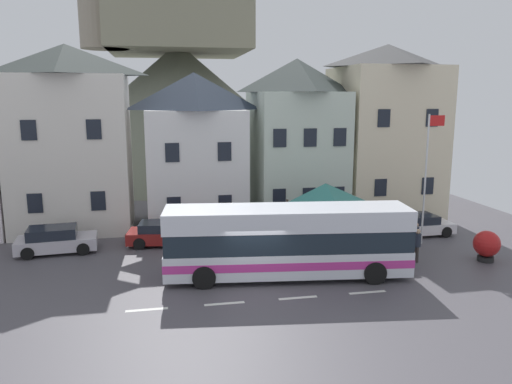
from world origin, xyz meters
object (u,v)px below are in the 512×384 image
object	(u,v)px
pedestrian_03	(393,240)
public_bench	(285,230)
townhouse_01	(71,139)
pedestrian_00	(417,242)
townhouse_03	(296,140)
pedestrian_02	(416,236)
parked_car_01	(56,240)
pedestrian_01	(383,239)
parked_car_02	(167,233)
flagpole	(427,170)
hilltop_castle	(179,102)
transit_bus	(287,242)
townhouse_02	(195,150)
parked_car_03	(318,226)
parked_car_00	(417,225)
harbour_buoy	(487,245)
townhouse_04	(384,131)
bus_shelter	(325,194)

from	to	relation	value
pedestrian_03	public_bench	distance (m)	6.18
townhouse_01	pedestrian_00	world-z (taller)	townhouse_01
townhouse_03	pedestrian_02	distance (m)	10.80
parked_car_01	pedestrian_01	bearing A→B (deg)	-18.57
townhouse_01	townhouse_03	distance (m)	14.14
parked_car_02	flagpole	distance (m)	14.57
hilltop_castle	transit_bus	world-z (taller)	hilltop_castle
townhouse_03	pedestrian_03	bearing A→B (deg)	-72.34
townhouse_02	transit_bus	xyz separation A→B (m)	(3.27, -10.58, -3.13)
parked_car_03	pedestrian_01	xyz separation A→B (m)	(2.04, -4.22, 0.28)
parked_car_00	townhouse_03	bearing A→B (deg)	132.49
townhouse_01	parked_car_00	distance (m)	21.19
parked_car_02	pedestrian_03	size ratio (longest dim) A/B	3.10
parked_car_01	pedestrian_03	xyz separation A→B (m)	(17.24, -3.49, 0.07)
parked_car_03	flagpole	xyz separation A→B (m)	(5.23, -2.57, 3.51)
townhouse_03	harbour_buoy	bearing A→B (deg)	-58.20
parked_car_02	harbour_buoy	size ratio (longest dim) A/B	2.94
transit_bus	pedestrian_00	bearing A→B (deg)	13.14
townhouse_01	transit_bus	bearing A→B (deg)	-44.50
townhouse_04	pedestrian_02	world-z (taller)	townhouse_04
townhouse_04	parked_car_02	bearing A→B (deg)	-161.03
townhouse_02	pedestrian_02	xyz separation A→B (m)	(10.70, -8.50, -3.83)
transit_bus	pedestrian_00	size ratio (longest dim) A/B	6.68
bus_shelter	flagpole	size ratio (longest dim) A/B	0.51
pedestrian_03	harbour_buoy	size ratio (longest dim) A/B	0.95
parked_car_00	flagpole	distance (m)	3.97
parked_car_02	pedestrian_00	distance (m)	13.16
parked_car_01	pedestrian_02	bearing A→B (deg)	-16.57
townhouse_01	hilltop_castle	bearing A→B (deg)	72.66
parked_car_02	pedestrian_03	world-z (taller)	pedestrian_03
parked_car_00	pedestrian_01	world-z (taller)	pedestrian_01
parked_car_01	pedestrian_01	xyz separation A→B (m)	(16.47, -3.89, 0.23)
parked_car_02	parked_car_03	world-z (taller)	parked_car_02
hilltop_castle	harbour_buoy	world-z (taller)	hilltop_castle
townhouse_04	pedestrian_00	size ratio (longest dim) A/B	6.89
townhouse_04	pedestrian_01	bearing A→B (deg)	-114.47
parked_car_00	parked_car_03	world-z (taller)	parked_car_03
townhouse_01	parked_car_02	size ratio (longest dim) A/B	2.43
harbour_buoy	parked_car_02	bearing A→B (deg)	159.23
townhouse_01	parked_car_02	bearing A→B (deg)	-39.11
harbour_buoy	townhouse_03	bearing A→B (deg)	121.80
townhouse_04	parked_car_03	xyz separation A→B (m)	(-6.30, -5.14, -5.12)
townhouse_01	hilltop_castle	xyz separation A→B (m)	(7.36, 23.56, 1.97)
townhouse_04	parked_car_03	world-z (taller)	townhouse_04
pedestrian_03	parked_car_02	bearing A→B (deg)	161.70
parked_car_00	public_bench	size ratio (longest dim) A/B	2.54
pedestrian_00	flagpole	size ratio (longest dim) A/B	0.23
transit_bus	pedestrian_02	distance (m)	7.75
pedestrian_00	pedestrian_02	bearing A→B (deg)	64.14
pedestrian_03	public_bench	bearing A→B (deg)	141.04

